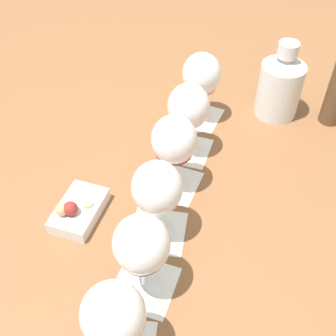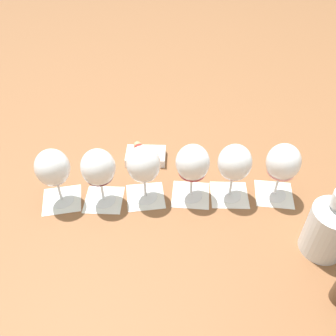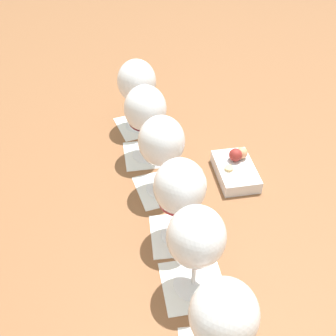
% 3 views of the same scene
% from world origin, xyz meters
% --- Properties ---
extents(ground_plane, '(8.00, 8.00, 0.00)m').
position_xyz_m(ground_plane, '(0.00, 0.00, 0.00)').
color(ground_plane, brown).
extents(tasting_card_1, '(0.16, 0.16, 0.00)m').
position_xyz_m(tasting_card_1, '(-0.16, 0.10, 0.00)').
color(tasting_card_1, white).
rests_on(tasting_card_1, ground_plane).
extents(tasting_card_2, '(0.16, 0.16, 0.00)m').
position_xyz_m(tasting_card_2, '(-0.06, 0.03, 0.00)').
color(tasting_card_2, white).
rests_on(tasting_card_2, ground_plane).
extents(tasting_card_3, '(0.15, 0.15, 0.00)m').
position_xyz_m(tasting_card_3, '(0.06, -0.04, 0.00)').
color(tasting_card_3, white).
rests_on(tasting_card_3, ground_plane).
extents(tasting_card_4, '(0.16, 0.16, 0.00)m').
position_xyz_m(tasting_card_4, '(0.17, -0.10, 0.00)').
color(tasting_card_4, white).
rests_on(tasting_card_4, ground_plane).
extents(tasting_card_5, '(0.15, 0.15, 0.00)m').
position_xyz_m(tasting_card_5, '(0.28, -0.18, 0.00)').
color(tasting_card_5, white).
rests_on(tasting_card_5, ground_plane).
extents(wine_glass_0, '(0.10, 0.10, 0.19)m').
position_xyz_m(wine_glass_0, '(-0.28, 0.18, 0.13)').
color(wine_glass_0, white).
rests_on(wine_glass_0, tasting_card_0).
extents(wine_glass_1, '(0.10, 0.10, 0.19)m').
position_xyz_m(wine_glass_1, '(-0.16, 0.10, 0.13)').
color(wine_glass_1, white).
rests_on(wine_glass_1, tasting_card_1).
extents(wine_glass_2, '(0.10, 0.10, 0.19)m').
position_xyz_m(wine_glass_2, '(-0.06, 0.03, 0.13)').
color(wine_glass_2, white).
rests_on(wine_glass_2, tasting_card_2).
extents(wine_glass_3, '(0.10, 0.10, 0.19)m').
position_xyz_m(wine_glass_3, '(0.06, -0.04, 0.13)').
color(wine_glass_3, white).
rests_on(wine_glass_3, tasting_card_3).
extents(wine_glass_4, '(0.10, 0.10, 0.19)m').
position_xyz_m(wine_glass_4, '(0.17, -0.10, 0.13)').
color(wine_glass_4, white).
rests_on(wine_glass_4, tasting_card_4).
extents(wine_glass_5, '(0.10, 0.10, 0.19)m').
position_xyz_m(wine_glass_5, '(0.28, -0.18, 0.13)').
color(wine_glass_5, white).
rests_on(wine_glass_5, tasting_card_5).
extents(snack_dish, '(0.16, 0.15, 0.06)m').
position_xyz_m(snack_dish, '(-0.04, -0.19, 0.02)').
color(snack_dish, silver).
rests_on(snack_dish, ground_plane).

